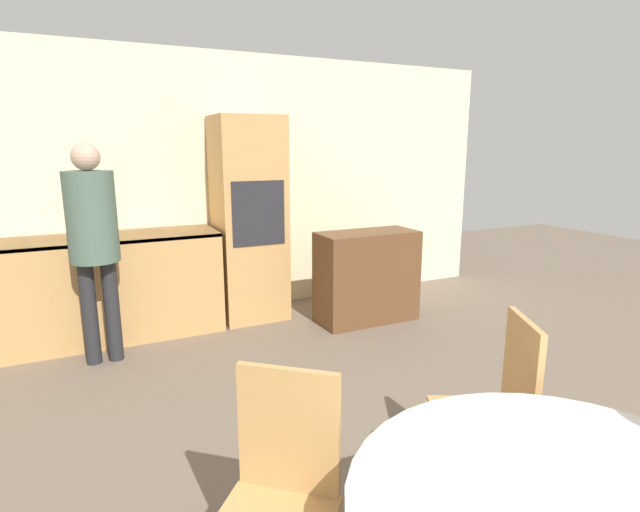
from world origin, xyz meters
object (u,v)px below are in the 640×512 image
object	(u,v)px
chair_far_left	(281,489)
person_standing	(93,231)
chair_far_right	(499,404)
sideboard	(367,277)
oven_unit	(249,220)

from	to	relation	value
chair_far_left	person_standing	bearing A→B (deg)	140.63
chair_far_right	person_standing	xyz separation A→B (m)	(-1.59, 2.60, 0.54)
sideboard	chair_far_left	world-z (taller)	chair_far_left
oven_unit	sideboard	distance (m)	1.28
chair_far_left	sideboard	bearing A→B (deg)	94.50
sideboard	chair_far_left	size ratio (longest dim) A/B	1.04
sideboard	oven_unit	bearing A→B (deg)	148.26
person_standing	chair_far_left	bearing A→B (deg)	-80.37
chair_far_left	person_standing	size ratio (longest dim) A/B	0.55
chair_far_right	chair_far_left	bearing A→B (deg)	-57.84
oven_unit	person_standing	bearing A→B (deg)	-159.42
oven_unit	sideboard	world-z (taller)	oven_unit
sideboard	person_standing	bearing A→B (deg)	178.08
chair_far_right	sideboard	bearing A→B (deg)	-171.11
sideboard	chair_far_left	bearing A→B (deg)	-126.50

